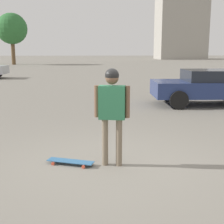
{
  "coord_description": "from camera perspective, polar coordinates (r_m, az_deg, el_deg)",
  "views": [
    {
      "loc": [
        5.45,
        -0.39,
        2.09
      ],
      "look_at": [
        0.0,
        0.0,
        1.0
      ],
      "focal_mm": 50.0,
      "sensor_mm": 36.0,
      "label": 1
    }
  ],
  "objects": [
    {
      "name": "ground_plane",
      "position": [
        5.85,
        -0.0,
        -9.66
      ],
      "size": [
        220.0,
        220.0,
        0.0
      ],
      "primitive_type": "plane",
      "color": "gray"
    },
    {
      "name": "car_parked_near",
      "position": [
        12.53,
        16.82,
        4.53
      ],
      "size": [
        2.16,
        4.08,
        1.35
      ],
      "rotation": [
        0.0,
        0.0,
        -1.61
      ],
      "color": "navy",
      "rests_on": "ground_plane"
    },
    {
      "name": "person",
      "position": [
        5.55,
        -0.0,
        1.45
      ],
      "size": [
        0.28,
        0.63,
        1.78
      ],
      "rotation": [
        0.0,
        0.0,
        1.38
      ],
      "color": "#7A6B56",
      "rests_on": "ground_plane"
    },
    {
      "name": "tree_distant",
      "position": [
        47.58,
        -17.86,
        14.26
      ],
      "size": [
        4.32,
        4.32,
        7.18
      ],
      "color": "brown",
      "rests_on": "ground_plane"
    },
    {
      "name": "skateboard",
      "position": [
        5.9,
        -7.6,
        -8.95
      ],
      "size": [
        0.5,
        0.9,
        0.07
      ],
      "rotation": [
        0.0,
        0.0,
        -1.92
      ],
      "color": "#336693",
      "rests_on": "ground_plane"
    }
  ]
}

